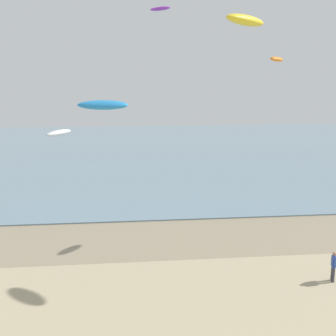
{
  "coord_description": "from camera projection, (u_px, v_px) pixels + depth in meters",
  "views": [
    {
      "loc": [
        0.6,
        -7.89,
        10.86
      ],
      "look_at": [
        2.53,
        10.53,
        6.98
      ],
      "focal_mm": 44.7,
      "sensor_mm": 36.0,
      "label": 1
    }
  ],
  "objects": [
    {
      "name": "wet_sand_strip",
      "position": [
        118.0,
        240.0,
        29.01
      ],
      "size": [
        120.0,
        7.43,
        0.01
      ],
      "primitive_type": "cube",
      "color": "gray",
      "rests_on": "ground"
    },
    {
      "name": "sea",
      "position": [
        121.0,
        150.0,
        66.69
      ],
      "size": [
        160.0,
        70.0,
        0.1
      ],
      "primitive_type": "cube",
      "color": "slate",
      "rests_on": "ground"
    },
    {
      "name": "person_by_waterline",
      "position": [
        333.0,
        266.0,
        22.91
      ],
      "size": [
        0.31,
        0.55,
        1.71
      ],
      "color": "#383842",
      "rests_on": "ground"
    },
    {
      "name": "kite_aloft_0",
      "position": [
        59.0,
        133.0,
        36.75
      ],
      "size": [
        2.55,
        3.53,
        0.73
      ],
      "primitive_type": "ellipsoid",
      "rotation": [
        0.19,
        0.0,
        4.24
      ],
      "color": "white"
    },
    {
      "name": "kite_aloft_1",
      "position": [
        246.0,
        20.0,
        22.72
      ],
      "size": [
        3.39,
        3.33,
        0.75
      ],
      "primitive_type": "ellipsoid",
      "rotation": [
        0.17,
        0.0,
        0.77
      ],
      "color": "yellow"
    },
    {
      "name": "kite_aloft_5",
      "position": [
        103.0,
        105.0,
        23.93
      ],
      "size": [
        3.16,
        1.73,
        0.72
      ],
      "primitive_type": "ellipsoid",
      "rotation": [
        -0.28,
        0.0,
        2.9
      ],
      "color": "#2384D1"
    },
    {
      "name": "kite_aloft_6",
      "position": [
        160.0,
        9.0,
        49.22
      ],
      "size": [
        2.83,
        2.55,
        0.63
      ],
      "primitive_type": "ellipsoid",
      "rotation": [
        0.2,
        0.0,
        5.6
      ],
      "color": "purple"
    },
    {
      "name": "kite_aloft_7",
      "position": [
        277.0,
        59.0,
        28.33
      ],
      "size": [
        1.76,
        1.97,
        0.41
      ],
      "primitive_type": "ellipsoid",
      "rotation": [
        -0.16,
        0.0,
        4.04
      ],
      "color": "orange"
    }
  ]
}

